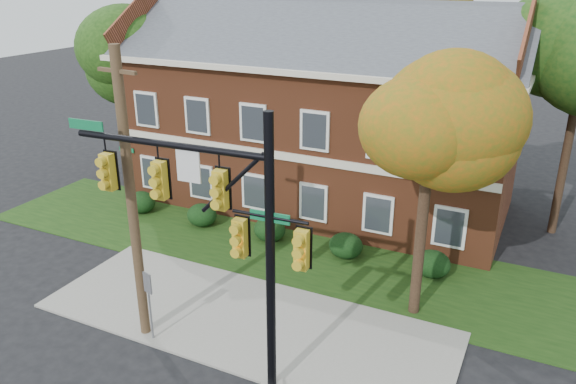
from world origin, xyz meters
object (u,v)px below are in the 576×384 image
at_px(hedge_left, 202,215).
at_px(tree_left_rear, 140,58).
at_px(tree_far_rear, 397,10).
at_px(tree_near_right, 438,125).
at_px(traffic_signal, 220,221).
at_px(hedge_center, 270,229).
at_px(utility_pole, 131,201).
at_px(hedge_right, 346,246).
at_px(apartment_building, 319,103).
at_px(hedge_far_right, 432,264).
at_px(hedge_far_left, 141,202).
at_px(sign_post, 149,295).

distance_m(hedge_left, tree_left_rear, 9.69).
bearing_deg(tree_far_rear, tree_near_right, -69.73).
relative_size(hedge_left, traffic_signal, 0.18).
height_order(hedge_center, utility_pole, utility_pole).
distance_m(traffic_signal, utility_pole, 3.50).
bearing_deg(traffic_signal, tree_left_rear, 132.57).
relative_size(hedge_center, hedge_right, 1.00).
xyz_separation_m(hedge_left, utility_pole, (3.00, -7.70, 4.11)).
height_order(apartment_building, hedge_far_right, apartment_building).
height_order(hedge_far_right, tree_near_right, tree_near_right).
relative_size(hedge_left, tree_far_rear, 0.12).
bearing_deg(tree_near_right, hedge_center, 158.58).
relative_size(hedge_far_left, hedge_far_right, 1.00).
xyz_separation_m(hedge_far_right, tree_near_right, (0.22, -2.83, 6.14)).
height_order(hedge_left, utility_pole, utility_pole).
bearing_deg(tree_far_rear, hedge_far_left, -122.50).
bearing_deg(tree_far_rear, tree_left_rear, -141.03).
distance_m(apartment_building, sign_post, 13.55).
height_order(hedge_right, tree_near_right, tree_near_right).
xyz_separation_m(hedge_left, hedge_far_right, (10.50, 0.00, 0.00)).
bearing_deg(tree_left_rear, utility_pole, -52.06).
bearing_deg(hedge_right, hedge_left, 180.00).
distance_m(tree_near_right, traffic_signal, 7.14).
bearing_deg(traffic_signal, hedge_left, 124.87).
height_order(hedge_right, utility_pole, utility_pole).
height_order(hedge_right, hedge_far_right, same).
distance_m(apartment_building, traffic_signal, 13.84).
height_order(hedge_far_left, sign_post, sign_post).
bearing_deg(traffic_signal, apartment_building, 99.24).
relative_size(hedge_center, tree_far_rear, 0.12).
distance_m(apartment_building, tree_left_rear, 9.94).
relative_size(hedge_center, tree_left_rear, 0.16).
bearing_deg(hedge_center, apartment_building, 90.00).
xyz_separation_m(hedge_far_left, hedge_right, (10.50, 0.00, 0.00)).
relative_size(apartment_building, hedge_left, 13.43).
height_order(hedge_right, traffic_signal, traffic_signal).
height_order(hedge_right, tree_left_rear, tree_left_rear).
relative_size(utility_pole, sign_post, 3.77).
xyz_separation_m(hedge_far_right, sign_post, (-7.06, -7.88, 1.12)).
relative_size(apartment_building, sign_post, 7.76).
relative_size(hedge_far_right, tree_left_rear, 0.16).
height_order(hedge_left, tree_left_rear, tree_left_rear).
xyz_separation_m(hedge_far_left, sign_post, (6.94, -7.88, 1.12)).
bearing_deg(tree_far_rear, apartment_building, -99.71).
relative_size(hedge_center, sign_post, 0.58).
distance_m(hedge_right, utility_pole, 9.60).
distance_m(hedge_left, utility_pole, 9.23).
bearing_deg(utility_pole, hedge_left, 117.15).
distance_m(apartment_building, hedge_right, 7.73).
height_order(hedge_far_left, tree_left_rear, tree_left_rear).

